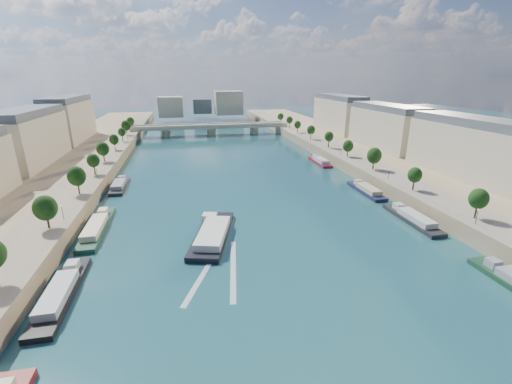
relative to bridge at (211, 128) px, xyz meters
name	(u,v)px	position (x,y,z in m)	size (l,w,h in m)	color
ground	(240,190)	(0.00, -129.40, -5.08)	(700.00, 700.00, 0.00)	#0B2A33
quay_left	(31,197)	(-72.00, -129.40, -2.58)	(44.00, 520.00, 5.00)	#9E8460
quay_right	(409,173)	(72.00, -129.40, -2.58)	(44.00, 520.00, 5.00)	#9E8460
pave_left	(77,187)	(-57.00, -129.40, -0.03)	(14.00, 520.00, 0.10)	gray
pave_right	(377,169)	(57.00, -129.40, -0.03)	(14.00, 520.00, 0.10)	gray
trees_left	(82,170)	(-55.00, -127.40, 5.39)	(4.80, 268.80, 8.26)	#382B1E
trees_right	(362,151)	(55.00, -119.40, 5.39)	(4.80, 268.80, 8.26)	#382B1E
lamps_left	(82,187)	(-52.50, -139.40, 2.70)	(0.36, 200.36, 4.28)	black
lamps_right	(362,160)	(52.50, -124.40, 2.70)	(0.36, 200.36, 4.28)	black
buildings_right	(423,134)	(85.00, -117.40, 11.37)	(16.00, 226.00, 23.20)	beige
skyline	(206,105)	(3.19, 90.12, 9.57)	(79.00, 42.00, 22.00)	beige
bridge	(211,128)	(0.00, 0.00, 0.00)	(112.00, 12.00, 8.15)	#C1B79E
tour_barge	(212,234)	(-13.96, -167.85, -4.01)	(15.28, 29.38, 3.83)	black
wake	(219,270)	(-13.96, -184.43, -5.06)	(14.40, 25.90, 0.04)	silver
moored_barges_left	(84,250)	(-45.50, -170.23, -4.24)	(5.00, 122.36, 3.60)	maroon
moored_barges_right	(422,225)	(45.50, -173.83, -4.24)	(5.00, 169.58, 3.60)	black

